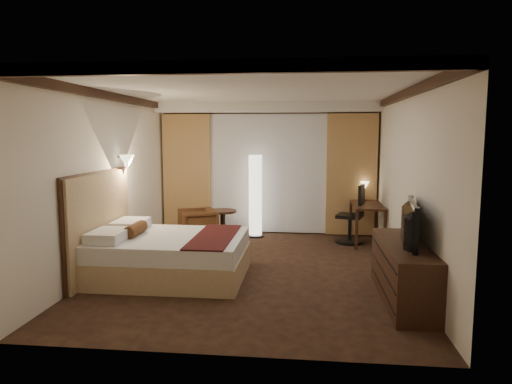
# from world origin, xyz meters

# --- Properties ---
(floor) EXTENTS (4.50, 5.50, 0.01)m
(floor) POSITION_xyz_m (0.00, 0.00, 0.00)
(floor) COLOR black
(floor) RESTS_ON ground
(ceiling) EXTENTS (4.50, 5.50, 0.01)m
(ceiling) POSITION_xyz_m (0.00, 0.00, 2.70)
(ceiling) COLOR white
(ceiling) RESTS_ON back_wall
(back_wall) EXTENTS (4.50, 0.02, 2.70)m
(back_wall) POSITION_xyz_m (0.00, 2.75, 1.35)
(back_wall) COLOR #EEE7CD
(back_wall) RESTS_ON floor
(left_wall) EXTENTS (0.02, 5.50, 2.70)m
(left_wall) POSITION_xyz_m (-2.25, 0.00, 1.35)
(left_wall) COLOR #EEE7CD
(left_wall) RESTS_ON floor
(right_wall) EXTENTS (0.02, 5.50, 2.70)m
(right_wall) POSITION_xyz_m (2.25, 0.00, 1.35)
(right_wall) COLOR #EEE7CD
(right_wall) RESTS_ON floor
(crown_molding) EXTENTS (4.50, 5.50, 0.12)m
(crown_molding) POSITION_xyz_m (0.00, 0.00, 2.64)
(crown_molding) COLOR black
(crown_molding) RESTS_ON ceiling
(soffit) EXTENTS (4.50, 0.50, 0.20)m
(soffit) POSITION_xyz_m (0.00, 2.50, 2.60)
(soffit) COLOR white
(soffit) RESTS_ON ceiling
(curtain_sheer) EXTENTS (2.48, 0.04, 2.45)m
(curtain_sheer) POSITION_xyz_m (0.00, 2.67, 1.25)
(curtain_sheer) COLOR silver
(curtain_sheer) RESTS_ON back_wall
(curtain_left_drape) EXTENTS (1.00, 0.14, 2.45)m
(curtain_left_drape) POSITION_xyz_m (-1.70, 2.61, 1.25)
(curtain_left_drape) COLOR tan
(curtain_left_drape) RESTS_ON back_wall
(curtain_right_drape) EXTENTS (1.00, 0.14, 2.45)m
(curtain_right_drape) POSITION_xyz_m (1.70, 2.61, 1.25)
(curtain_right_drape) COLOR tan
(curtain_right_drape) RESTS_ON back_wall
(wall_sconce) EXTENTS (0.24, 0.24, 0.24)m
(wall_sconce) POSITION_xyz_m (-2.09, 0.35, 1.62)
(wall_sconce) COLOR white
(wall_sconce) RESTS_ON left_wall
(bed) EXTENTS (2.11, 1.64, 0.62)m
(bed) POSITION_xyz_m (-1.14, -0.47, 0.31)
(bed) COLOR white
(bed) RESTS_ON floor
(headboard) EXTENTS (0.12, 1.94, 1.50)m
(headboard) POSITION_xyz_m (-2.20, -0.47, 0.75)
(headboard) COLOR tan
(headboard) RESTS_ON floor
(armchair) EXTENTS (0.86, 0.88, 0.70)m
(armchair) POSITION_xyz_m (-1.29, 1.75, 0.35)
(armchair) COLOR #482915
(armchair) RESTS_ON floor
(side_table) EXTENTS (0.54, 0.54, 0.60)m
(side_table) POSITION_xyz_m (-0.81, 1.88, 0.30)
(side_table) COLOR black
(side_table) RESTS_ON floor
(floor_lamp) EXTENTS (0.35, 0.35, 1.67)m
(floor_lamp) POSITION_xyz_m (-0.22, 2.28, 0.83)
(floor_lamp) COLOR white
(floor_lamp) RESTS_ON floor
(desk) EXTENTS (0.55, 1.23, 0.75)m
(desk) POSITION_xyz_m (1.95, 1.99, 0.38)
(desk) COLOR black
(desk) RESTS_ON floor
(desk_lamp) EXTENTS (0.18, 0.18, 0.34)m
(desk_lamp) POSITION_xyz_m (1.95, 2.46, 0.92)
(desk_lamp) COLOR #FFD899
(desk_lamp) RESTS_ON desk
(office_chair) EXTENTS (0.68, 0.68, 1.13)m
(office_chair) POSITION_xyz_m (1.62, 1.94, 0.56)
(office_chair) COLOR black
(office_chair) RESTS_ON floor
(dresser) EXTENTS (0.50, 1.86, 0.72)m
(dresser) POSITION_xyz_m (2.00, -1.07, 0.36)
(dresser) COLOR black
(dresser) RESTS_ON floor
(television) EXTENTS (0.82, 1.22, 0.15)m
(television) POSITION_xyz_m (1.97, -1.07, 1.05)
(television) COLOR black
(television) RESTS_ON dresser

